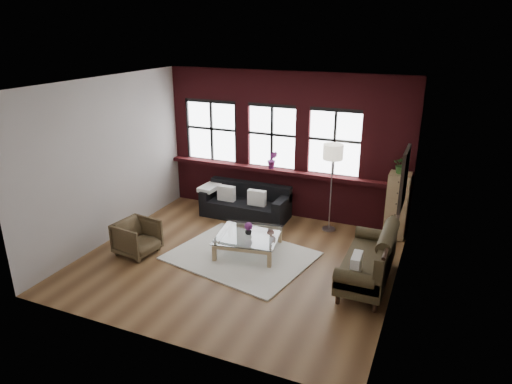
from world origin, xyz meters
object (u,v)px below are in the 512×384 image
at_px(floor_lamp, 331,185).
at_px(vase, 248,231).
at_px(dark_sofa, 245,202).
at_px(vintage_settee, 368,256).
at_px(armchair, 137,238).
at_px(drawer_chest, 397,205).
at_px(coffee_table, 249,243).

bearing_deg(floor_lamp, vase, -125.59).
distance_m(dark_sofa, vintage_settee, 3.49).
distance_m(armchair, vase, 2.10).
distance_m(vintage_settee, armchair, 4.21).
xyz_separation_m(armchair, vase, (1.91, 0.86, 0.12)).
bearing_deg(drawer_chest, vintage_settee, -95.79).
height_order(coffee_table, floor_lamp, floor_lamp).
relative_size(vintage_settee, coffee_table, 1.62).
bearing_deg(coffee_table, floor_lamp, 54.41).
bearing_deg(dark_sofa, drawer_chest, 4.94).
height_order(vintage_settee, vase, vintage_settee).
bearing_deg(vase, floor_lamp, 54.41).
height_order(dark_sofa, coffee_table, dark_sofa).
xyz_separation_m(vintage_settee, drawer_chest, (0.21, 2.03, 0.18)).
distance_m(armchair, floor_lamp, 3.98).
height_order(dark_sofa, armchair, dark_sofa).
bearing_deg(coffee_table, dark_sofa, 116.47).
bearing_deg(vase, drawer_chest, 36.48).
relative_size(armchair, vase, 5.23).
bearing_deg(floor_lamp, armchair, -141.13).
distance_m(dark_sofa, drawer_chest, 3.25).
bearing_deg(coffee_table, vintage_settee, -5.46).
xyz_separation_m(vase, drawer_chest, (2.46, 1.82, 0.24)).
distance_m(coffee_table, drawer_chest, 3.10).
bearing_deg(floor_lamp, dark_sofa, -178.16).
distance_m(armchair, coffee_table, 2.10).
bearing_deg(coffee_table, armchair, -155.70).
height_order(vase, floor_lamp, floor_lamp).
bearing_deg(floor_lamp, vintage_settee, -58.65).
distance_m(armchair, drawer_chest, 5.14).
bearing_deg(floor_lamp, coffee_table, -125.59).
xyz_separation_m(armchair, floor_lamp, (3.05, 2.46, 0.68)).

